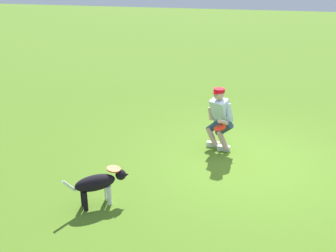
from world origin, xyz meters
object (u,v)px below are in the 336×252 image
Objects in this scene: dog at (99,183)px; frisbee_held at (220,128)px; person at (220,117)px; frisbee_flying at (114,169)px.

frisbee_held is at bearing 13.16° from dog.
person is 5.50× the size of frisbee_held.
person is 2.69m from frisbee_flying.
person is at bearing -120.31° from frisbee_flying.
person is 2.98m from dog.
dog is 3.57× the size of frisbee_held.
frisbee_flying reaches higher than dog.
frisbee_held is (-1.57, -2.16, 0.24)m from dog.
frisbee_held is at bearing 38.35° from person.
frisbee_held reaches higher than frisbee_flying.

